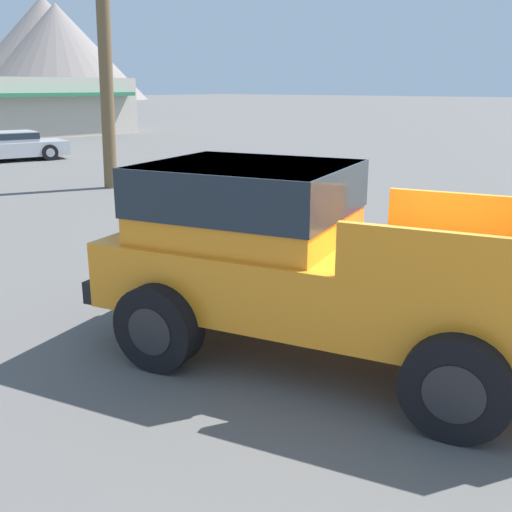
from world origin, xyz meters
name	(u,v)px	position (x,y,z in m)	size (l,w,h in m)	color
ground_plane	(385,352)	(0.00, 0.00, 0.00)	(320.00, 320.00, 0.00)	#5B5956
orange_pickup_truck	(300,251)	(-0.56, 0.75, 1.11)	(3.26, 5.19, 1.98)	orange
parked_car_silver	(9,146)	(5.70, 19.60, 0.56)	(4.46, 2.75, 1.09)	#B7BABF
storefront_building	(18,107)	(11.71, 30.30, 1.62)	(12.10, 6.64, 3.22)	#BCB2A3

